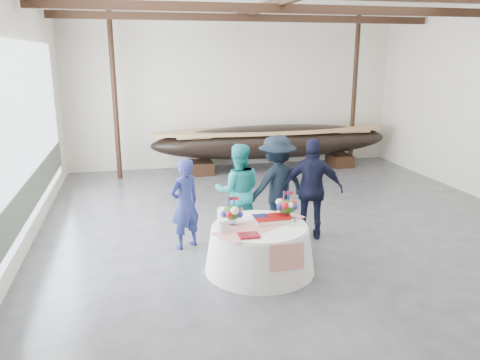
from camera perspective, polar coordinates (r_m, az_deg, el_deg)
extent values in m
cube|color=#3D3D42|center=(9.24, 7.39, -6.36)|extent=(10.00, 12.00, 0.01)
cube|color=silver|center=(14.42, -0.67, 10.65)|extent=(10.00, 0.02, 4.50)
cube|color=silver|center=(8.35, -26.38, 5.90)|extent=(0.02, 12.00, 4.50)
cube|color=black|center=(10.07, 5.12, 20.10)|extent=(9.80, 0.12, 0.18)
cube|color=black|center=(12.47, 1.37, 19.16)|extent=(9.80, 0.12, 0.18)
cylinder|color=black|center=(13.20, -15.03, 9.74)|extent=(0.14, 0.14, 4.50)
cylinder|color=black|center=(14.73, 13.76, 10.32)|extent=(0.14, 0.14, 4.50)
cube|color=silver|center=(9.34, -24.57, 5.36)|extent=(0.02, 7.00, 3.20)
cube|color=#596654|center=(9.56, -23.80, -1.13)|extent=(0.02, 7.00, 0.60)
cube|color=black|center=(13.65, -4.73, 1.55)|extent=(0.63, 0.81, 0.36)
cube|color=black|center=(14.88, 12.04, 2.39)|extent=(0.63, 0.81, 0.36)
ellipsoid|color=black|center=(13.98, 4.07, 4.72)|extent=(7.23, 1.45, 0.99)
cube|color=#9E7A4C|center=(13.93, 4.09, 5.81)|extent=(5.78, 0.95, 0.05)
cone|color=white|center=(7.54, 2.41, -8.31)|extent=(1.76, 1.76, 0.73)
cylinder|color=white|center=(7.40, 2.45, -5.66)|extent=(1.49, 1.49, 0.04)
cube|color=red|center=(7.39, 2.45, -5.49)|extent=(1.67, 1.32, 0.01)
cube|color=white|center=(7.55, 4.04, -4.83)|extent=(0.60, 0.40, 0.07)
cylinder|color=white|center=(7.09, -2.11, -5.60)|extent=(0.18, 0.18, 0.19)
cylinder|color=white|center=(7.54, -2.10, -4.24)|extent=(0.18, 0.18, 0.22)
cube|color=maroon|center=(6.94, 1.07, -6.78)|extent=(0.30, 0.24, 0.03)
cone|color=silver|center=(7.41, 6.48, -5.06)|extent=(0.09, 0.09, 0.12)
imported|color=navy|center=(8.29, -6.75, -2.89)|extent=(0.71, 0.63, 1.63)
imported|color=teal|center=(8.69, -0.22, -1.37)|extent=(0.97, 0.81, 1.79)
imported|color=black|center=(8.88, 4.50, -0.65)|extent=(1.39, 1.04, 1.92)
imported|color=black|center=(8.73, 8.82, -1.12)|extent=(1.20, 0.82, 1.90)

